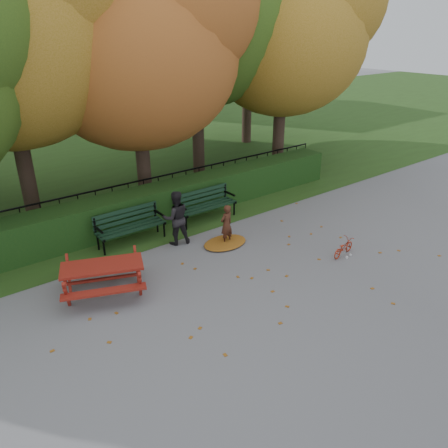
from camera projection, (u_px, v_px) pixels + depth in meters
ground at (263, 286)px, 9.51m from camera, size 90.00×90.00×0.00m
grass_strip at (53, 151)px, 19.58m from camera, size 90.00×90.00×0.00m
building_right at (87, 12)px, 31.59m from camera, size 9.00×6.00×12.00m
hedge at (158, 204)px, 12.54m from camera, size 13.00×0.90×1.00m
iron_fence at (145, 195)px, 13.10m from camera, size 14.00×0.04×1.02m
tree_b at (13, 15)px, 10.75m from camera, size 6.72×6.40×8.79m
tree_c at (148, 39)px, 12.25m from camera, size 6.30×6.00×8.00m
tree_e at (296, 28)px, 15.16m from camera, size 6.09×5.80×8.16m
tree_g at (258, 20)px, 18.92m from camera, size 6.30×6.00×8.55m
bench_left at (129, 224)px, 11.24m from camera, size 1.80×0.57×0.88m
bench_right at (205, 202)px, 12.57m from camera, size 1.80×0.57×0.88m
picnic_table at (103, 271)px, 9.01m from camera, size 2.03×1.85×0.80m
leaf_pile at (225, 243)px, 11.31m from camera, size 1.38×1.12×0.08m
leaf_scatter at (254, 280)px, 9.73m from camera, size 9.00×5.70×0.01m
child at (226, 225)px, 11.15m from camera, size 0.42×0.31×1.07m
adult at (176, 218)px, 11.09m from camera, size 0.82×0.72×1.43m
bicycle at (343, 247)px, 10.70m from camera, size 0.85×0.40×0.43m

